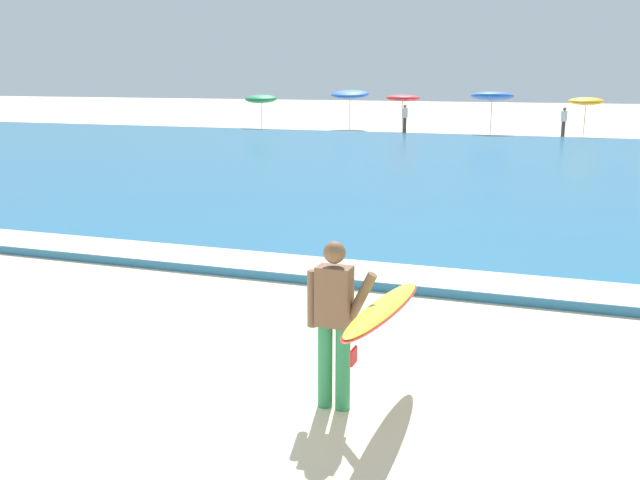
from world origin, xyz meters
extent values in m
plane|color=beige|center=(0.00, 0.00, 0.00)|extent=(160.00, 160.00, 0.00)
cube|color=teal|center=(0.00, 18.09, 0.07)|extent=(120.00, 28.00, 0.14)
cube|color=white|center=(0.00, 4.69, 0.15)|extent=(120.00, 1.16, 0.01)
cylinder|color=#338E56|center=(2.65, 0.22, 0.44)|extent=(0.15, 0.15, 0.88)
cylinder|color=#338E56|center=(2.83, 0.21, 0.44)|extent=(0.15, 0.15, 0.88)
cube|color=brown|center=(2.74, 0.21, 1.18)|extent=(0.34, 0.23, 0.60)
sphere|color=brown|center=(2.74, 0.21, 1.62)|extent=(0.22, 0.22, 0.22)
cylinder|color=brown|center=(2.51, 0.22, 1.13)|extent=(0.10, 0.10, 0.58)
cylinder|color=brown|center=(3.01, 0.23, 1.20)|extent=(0.31, 0.11, 0.51)
ellipsoid|color=yellow|center=(3.25, 0.20, 1.13)|extent=(0.32, 2.45, 0.32)
ellipsoid|color=red|center=(3.25, 0.20, 1.11)|extent=(0.35, 2.54, 0.29)
cube|color=red|center=(3.23, -0.77, 1.01)|extent=(0.02, 0.14, 0.14)
cylinder|color=beige|center=(-12.49, 33.40, 0.87)|extent=(0.05, 0.05, 1.74)
ellipsoid|color=#23844C|center=(-12.49, 33.40, 1.81)|extent=(1.94, 1.96, 0.57)
cylinder|color=beige|center=(-7.46, 35.29, 1.00)|extent=(0.05, 0.05, 2.00)
ellipsoid|color=blue|center=(-7.46, 35.29, 2.07)|extent=(2.29, 2.32, 0.67)
cylinder|color=beige|center=(-3.93, 34.05, 0.94)|extent=(0.05, 0.05, 1.88)
ellipsoid|color=red|center=(-3.93, 34.05, 1.93)|extent=(1.95, 1.96, 0.43)
cylinder|color=beige|center=(1.09, 33.67, 1.02)|extent=(0.05, 0.05, 2.03)
ellipsoid|color=blue|center=(1.09, 33.67, 2.10)|extent=(2.29, 2.32, 0.66)
cylinder|color=beige|center=(5.91, 33.79, 0.91)|extent=(0.05, 0.05, 1.82)
ellipsoid|color=#F4A31E|center=(5.91, 33.79, 1.88)|extent=(1.80, 1.81, 0.45)
cylinder|color=#383842|center=(-3.73, 33.79, 0.42)|extent=(0.20, 0.20, 0.84)
cube|color=white|center=(-3.73, 33.79, 1.11)|extent=(0.32, 0.20, 0.54)
sphere|color=tan|center=(-3.73, 33.79, 1.48)|extent=(0.20, 0.20, 0.20)
cylinder|color=#383842|center=(4.88, 33.43, 0.42)|extent=(0.20, 0.20, 0.84)
cube|color=white|center=(4.88, 33.43, 1.11)|extent=(0.32, 0.20, 0.54)
sphere|color=#9E7051|center=(4.88, 33.43, 1.48)|extent=(0.20, 0.20, 0.20)
camera|label=1|loc=(4.70, -5.95, 3.29)|focal=39.12mm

